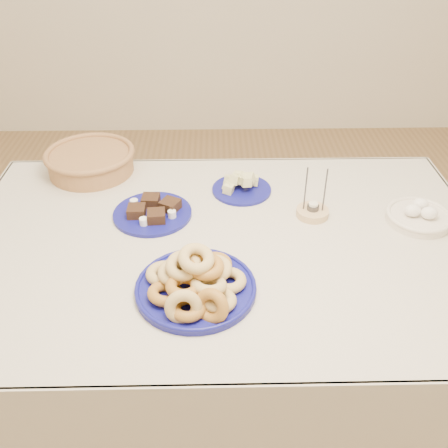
{
  "coord_description": "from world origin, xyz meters",
  "views": [
    {
      "loc": [
        -0.02,
        -1.27,
        1.71
      ],
      "look_at": [
        0.0,
        -0.05,
        0.85
      ],
      "focal_mm": 40.0,
      "sensor_mm": 36.0,
      "label": 1
    }
  ],
  "objects": [
    {
      "name": "ground",
      "position": [
        0.0,
        0.0,
        0.0
      ],
      "size": [
        5.0,
        5.0,
        0.0
      ],
      "primitive_type": "plane",
      "color": "olive",
      "rests_on": "ground"
    },
    {
      "name": "egg_bowl",
      "position": [
        0.65,
        0.09,
        0.77
      ],
      "size": [
        0.24,
        0.24,
        0.07
      ],
      "rotation": [
        0.0,
        0.0,
        -0.1
      ],
      "color": "beige",
      "rests_on": "dining_table"
    },
    {
      "name": "melon_plate",
      "position": [
        0.07,
        0.31,
        0.77
      ],
      "size": [
        0.27,
        0.27,
        0.08
      ],
      "rotation": [
        0.0,
        0.0,
        0.28
      ],
      "color": "navy",
      "rests_on": "dining_table"
    },
    {
      "name": "dining_table",
      "position": [
        0.0,
        0.0,
        0.64
      ],
      "size": [
        1.71,
        1.11,
        0.75
      ],
      "color": "brown",
      "rests_on": "ground"
    },
    {
      "name": "brownie_plate",
      "position": [
        -0.24,
        0.15,
        0.76
      ],
      "size": [
        0.33,
        0.33,
        0.05
      ],
      "rotation": [
        0.0,
        0.0,
        -0.28
      ],
      "color": "navy",
      "rests_on": "dining_table"
    },
    {
      "name": "candle_holder",
      "position": [
        0.31,
        0.14,
        0.77
      ],
      "size": [
        0.13,
        0.13,
        0.18
      ],
      "rotation": [
        0.0,
        0.0,
        -0.18
      ],
      "color": "tan",
      "rests_on": "dining_table"
    },
    {
      "name": "donut_platter",
      "position": [
        -0.08,
        -0.24,
        0.79
      ],
      "size": [
        0.37,
        0.37,
        0.15
      ],
      "rotation": [
        0.0,
        0.0,
        -0.1
      ],
      "color": "navy",
      "rests_on": "dining_table"
    },
    {
      "name": "wicker_basket",
      "position": [
        -0.51,
        0.46,
        0.8
      ],
      "size": [
        0.4,
        0.4,
        0.09
      ],
      "rotation": [
        0.0,
        0.0,
        -0.16
      ],
      "color": "brown",
      "rests_on": "dining_table"
    }
  ]
}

